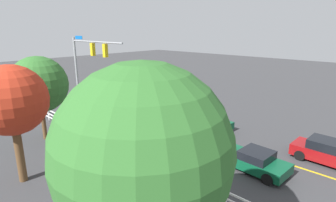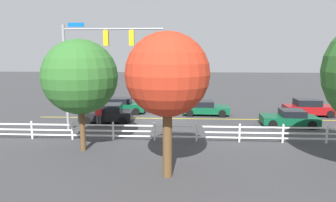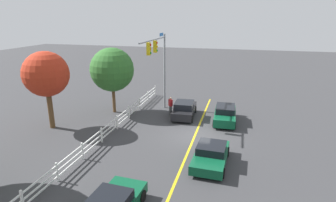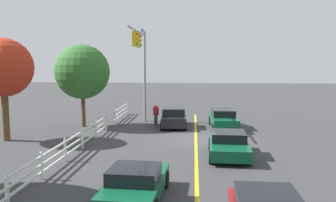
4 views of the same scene
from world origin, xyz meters
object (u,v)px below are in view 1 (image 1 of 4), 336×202
car_0 (329,153)px  car_4 (206,121)px  car_3 (116,109)px  tree_0 (11,101)px  tree_2 (144,151)px  car_1 (253,160)px  tree_1 (39,85)px  car_2 (147,102)px  pedestrian (102,110)px

car_0 → car_4: size_ratio=1.03×
car_3 → car_4: (-7.87, -3.31, -0.10)m
car_3 → car_4: size_ratio=0.99×
tree_0 → car_4: bearing=-100.9°
tree_2 → car_3: bearing=-33.1°
car_0 → car_1: car_0 is taller
car_0 → car_1: (2.97, 3.92, -0.10)m
car_0 → tree_1: 19.65m
car_2 → tree_0: size_ratio=0.68×
car_3 → car_4: 8.54m
tree_1 → tree_2: (-14.18, 2.73, 0.47)m
car_4 → tree_1: tree_1 is taller
car_3 → tree_0: tree_0 is taller
car_4 → tree_2: size_ratio=0.57×
car_3 → pedestrian: bearing=74.9°
car_4 → pedestrian: size_ratio=2.44×
car_0 → car_3: size_ratio=1.04×
tree_2 → tree_0: bearing=3.3°
car_3 → pedestrian: 1.42m
car_0 → pedestrian: size_ratio=2.51×
car_0 → car_2: size_ratio=0.98×
car_1 → car_3: (13.86, -0.49, 0.11)m
car_2 → pedestrian: bearing=-98.6°
car_2 → car_4: size_ratio=1.05×
car_0 → tree_2: (2.26, 12.93, 3.89)m
car_0 → tree_1: bearing=-146.8°
car_2 → car_3: bearing=-96.6°
car_2 → car_3: size_ratio=1.06×
tree_0 → car_0: bearing=-130.6°
car_3 → tree_0: 11.97m
car_2 → tree_1: size_ratio=0.70×
car_0 → tree_1: size_ratio=0.69×
car_1 → tree_1: 15.28m
tree_1 → tree_2: 14.45m
pedestrian → tree_2: (-14.86, 8.13, 3.66)m
car_4 → tree_1: bearing=-124.4°
car_2 → car_4: car_2 is taller
tree_0 → tree_1: size_ratio=1.03×
pedestrian → tree_2: tree_2 is taller
car_0 → car_3: 17.18m
tree_1 → car_3: bearing=-86.7°
car_1 → car_2: size_ratio=0.95×
car_0 → tree_2: size_ratio=0.59×
car_0 → car_3: (16.84, 3.43, 0.01)m
pedestrian → tree_0: 10.91m
car_3 → tree_2: tree_2 is taller
car_4 → tree_0: bearing=-98.8°
car_1 → tree_2: bearing=97.5°
car_1 → pedestrian: bearing=6.6°
tree_1 → tree_2: tree_2 is taller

